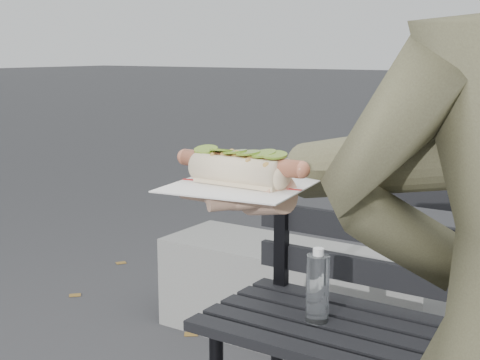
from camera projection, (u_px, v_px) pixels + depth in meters
The scene contains 2 objects.
concrete_block at pixel (298, 295), 2.83m from camera, with size 1.20×0.40×0.40m, color slate.
held_hotdog at pixel (385, 164), 0.91m from camera, with size 0.63×0.31×0.20m.
Camera 1 is at (0.43, -0.79, 1.22)m, focal length 50.00 mm.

